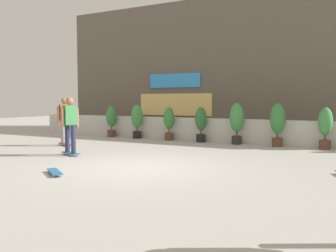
% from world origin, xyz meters
% --- Properties ---
extents(ground_plane, '(48.00, 48.00, 0.00)m').
position_xyz_m(ground_plane, '(0.00, 0.00, 0.00)').
color(ground_plane, '#B2AFA8').
extents(planter_wall, '(18.00, 0.40, 0.90)m').
position_xyz_m(planter_wall, '(0.00, 6.00, 0.45)').
color(planter_wall, beige).
rests_on(planter_wall, ground).
extents(building_backdrop, '(20.00, 2.08, 6.50)m').
position_xyz_m(building_backdrop, '(-0.01, 10.00, 3.25)').
color(building_backdrop, '#60564C').
rests_on(building_backdrop, ground).
extents(potted_plant_0, '(0.45, 0.45, 1.37)m').
position_xyz_m(potted_plant_0, '(-4.99, 5.55, 0.78)').
color(potted_plant_0, brown).
rests_on(potted_plant_0, ground).
extents(potted_plant_1, '(0.48, 0.48, 1.43)m').
position_xyz_m(potted_plant_1, '(-3.65, 5.55, 0.82)').
color(potted_plant_1, black).
rests_on(potted_plant_1, ground).
extents(potted_plant_2, '(0.43, 0.43, 1.34)m').
position_xyz_m(potted_plant_2, '(-2.12, 5.55, 0.75)').
color(potted_plant_2, brown).
rests_on(potted_plant_2, ground).
extents(potted_plant_3, '(0.44, 0.44, 1.35)m').
position_xyz_m(potted_plant_3, '(-0.73, 5.55, 0.76)').
color(potted_plant_3, black).
rests_on(potted_plant_3, ground).
extents(potted_plant_4, '(0.52, 0.52, 1.52)m').
position_xyz_m(potted_plant_4, '(0.70, 5.55, 0.88)').
color(potted_plant_4, '#2D2823').
rests_on(potted_plant_4, ground).
extents(potted_plant_5, '(0.52, 0.52, 1.51)m').
position_xyz_m(potted_plant_5, '(2.16, 5.55, 0.88)').
color(potted_plant_5, brown).
rests_on(potted_plant_5, ground).
extents(potted_plant_6, '(0.46, 0.46, 1.38)m').
position_xyz_m(potted_plant_6, '(3.68, 5.55, 0.79)').
color(potted_plant_6, brown).
rests_on(potted_plant_6, ground).
extents(skater_far_right, '(0.82, 0.53, 1.70)m').
position_xyz_m(skater_far_right, '(-4.56, 2.27, 0.94)').
color(skater_far_right, maroon).
rests_on(skater_far_right, ground).
extents(skater_by_wall_right, '(0.82, 0.54, 1.70)m').
position_xyz_m(skater_by_wall_right, '(-2.78, 0.63, 0.94)').
color(skater_by_wall_right, '#266699').
rests_on(skater_by_wall_right, ground).
extents(skateboard_near_camera, '(0.77, 0.61, 0.08)m').
position_xyz_m(skateboard_near_camera, '(-1.14, -1.60, 0.06)').
color(skateboard_near_camera, '#266699').
rests_on(skateboard_near_camera, ground).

